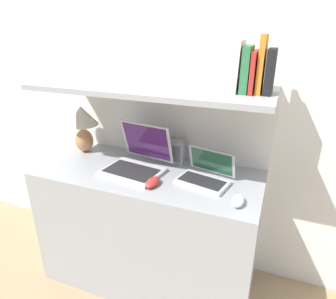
{
  "coord_description": "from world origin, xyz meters",
  "views": [
    {
      "loc": [
        0.67,
        -1.11,
        1.56
      ],
      "look_at": [
        0.13,
        0.27,
        0.94
      ],
      "focal_mm": 32.0,
      "sensor_mm": 36.0,
      "label": 1
    }
  ],
  "objects_px": {
    "second_mouse": "(238,201)",
    "router_box": "(175,151)",
    "book_green": "(247,69)",
    "laptop_small": "(205,175)",
    "computer_mouse": "(152,182)",
    "book_white": "(238,66)",
    "book_orange": "(262,64)",
    "laptop_large": "(137,161)",
    "book_red": "(254,72)",
    "table_lamp": "(82,123)",
    "book_black": "(270,72)"
  },
  "relations": [
    {
      "from": "book_white",
      "to": "book_black",
      "type": "bearing_deg",
      "value": 0.0
    },
    {
      "from": "laptop_large",
      "to": "book_green",
      "type": "relative_size",
      "value": 1.76
    },
    {
      "from": "laptop_small",
      "to": "book_white",
      "type": "relative_size",
      "value": 1.3
    },
    {
      "from": "laptop_small",
      "to": "router_box",
      "type": "distance_m",
      "value": 0.29
    },
    {
      "from": "table_lamp",
      "to": "laptop_small",
      "type": "xyz_separation_m",
      "value": [
        0.85,
        -0.11,
        -0.16
      ]
    },
    {
      "from": "table_lamp",
      "to": "computer_mouse",
      "type": "height_order",
      "value": "table_lamp"
    },
    {
      "from": "computer_mouse",
      "to": "book_orange",
      "type": "bearing_deg",
      "value": 23.09
    },
    {
      "from": "computer_mouse",
      "to": "book_white",
      "type": "relative_size",
      "value": 0.52
    },
    {
      "from": "laptop_large",
      "to": "laptop_small",
      "type": "height_order",
      "value": "laptop_large"
    },
    {
      "from": "computer_mouse",
      "to": "router_box",
      "type": "bearing_deg",
      "value": 88.13
    },
    {
      "from": "laptop_small",
      "to": "second_mouse",
      "type": "distance_m",
      "value": 0.26
    },
    {
      "from": "table_lamp",
      "to": "book_green",
      "type": "bearing_deg",
      "value": -3.61
    },
    {
      "from": "computer_mouse",
      "to": "table_lamp",
      "type": "bearing_deg",
      "value": 156.7
    },
    {
      "from": "book_green",
      "to": "laptop_small",
      "type": "bearing_deg",
      "value": -162.06
    },
    {
      "from": "book_orange",
      "to": "book_green",
      "type": "distance_m",
      "value": 0.07
    },
    {
      "from": "router_box",
      "to": "book_green",
      "type": "relative_size",
      "value": 0.69
    },
    {
      "from": "book_orange",
      "to": "second_mouse",
      "type": "bearing_deg",
      "value": -94.74
    },
    {
      "from": "laptop_large",
      "to": "book_green",
      "type": "bearing_deg",
      "value": 5.7
    },
    {
      "from": "table_lamp",
      "to": "book_black",
      "type": "relative_size",
      "value": 1.55
    },
    {
      "from": "laptop_large",
      "to": "laptop_small",
      "type": "relative_size",
      "value": 1.21
    },
    {
      "from": "book_white",
      "to": "table_lamp",
      "type": "bearing_deg",
      "value": 176.23
    },
    {
      "from": "computer_mouse",
      "to": "book_black",
      "type": "height_order",
      "value": "book_black"
    },
    {
      "from": "computer_mouse",
      "to": "laptop_small",
      "type": "bearing_deg",
      "value": 31.02
    },
    {
      "from": "table_lamp",
      "to": "book_red",
      "type": "relative_size",
      "value": 1.63
    },
    {
      "from": "laptop_large",
      "to": "router_box",
      "type": "relative_size",
      "value": 2.54
    },
    {
      "from": "second_mouse",
      "to": "router_box",
      "type": "relative_size",
      "value": 0.74
    },
    {
      "from": "book_orange",
      "to": "book_white",
      "type": "distance_m",
      "value": 0.11
    },
    {
      "from": "second_mouse",
      "to": "book_red",
      "type": "relative_size",
      "value": 0.57
    },
    {
      "from": "laptop_large",
      "to": "book_black",
      "type": "height_order",
      "value": "book_black"
    },
    {
      "from": "book_orange",
      "to": "table_lamp",
      "type": "bearing_deg",
      "value": 176.6
    },
    {
      "from": "second_mouse",
      "to": "router_box",
      "type": "height_order",
      "value": "router_box"
    },
    {
      "from": "laptop_small",
      "to": "book_white",
      "type": "xyz_separation_m",
      "value": [
        0.11,
        0.05,
        0.57
      ]
    },
    {
      "from": "laptop_small",
      "to": "laptop_large",
      "type": "bearing_deg",
      "value": -179.21
    },
    {
      "from": "router_box",
      "to": "laptop_small",
      "type": "bearing_deg",
      "value": -35.24
    },
    {
      "from": "laptop_small",
      "to": "book_orange",
      "type": "relative_size",
      "value": 1.18
    },
    {
      "from": "computer_mouse",
      "to": "router_box",
      "type": "distance_m",
      "value": 0.32
    },
    {
      "from": "table_lamp",
      "to": "second_mouse",
      "type": "distance_m",
      "value": 1.11
    },
    {
      "from": "book_red",
      "to": "book_green",
      "type": "distance_m",
      "value": 0.04
    },
    {
      "from": "book_black",
      "to": "book_orange",
      "type": "bearing_deg",
      "value": 180.0
    },
    {
      "from": "router_box",
      "to": "book_orange",
      "type": "distance_m",
      "value": 0.72
    },
    {
      "from": "laptop_large",
      "to": "book_orange",
      "type": "bearing_deg",
      "value": 5.12
    },
    {
      "from": "second_mouse",
      "to": "book_black",
      "type": "height_order",
      "value": "book_black"
    },
    {
      "from": "second_mouse",
      "to": "book_red",
      "type": "bearing_deg",
      "value": 93.27
    },
    {
      "from": "book_red",
      "to": "table_lamp",
      "type": "bearing_deg",
      "value": 176.5
    },
    {
      "from": "router_box",
      "to": "book_white",
      "type": "xyz_separation_m",
      "value": [
        0.35,
        -0.12,
        0.53
      ]
    },
    {
      "from": "laptop_small",
      "to": "book_black",
      "type": "xyz_separation_m",
      "value": [
        0.26,
        0.05,
        0.55
      ]
    },
    {
      "from": "book_orange",
      "to": "computer_mouse",
      "type": "bearing_deg",
      "value": -156.91
    },
    {
      "from": "laptop_small",
      "to": "book_orange",
      "type": "height_order",
      "value": "book_orange"
    },
    {
      "from": "book_orange",
      "to": "book_white",
      "type": "bearing_deg",
      "value": 180.0
    },
    {
      "from": "laptop_small",
      "to": "second_mouse",
      "type": "relative_size",
      "value": 2.84
    }
  ]
}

